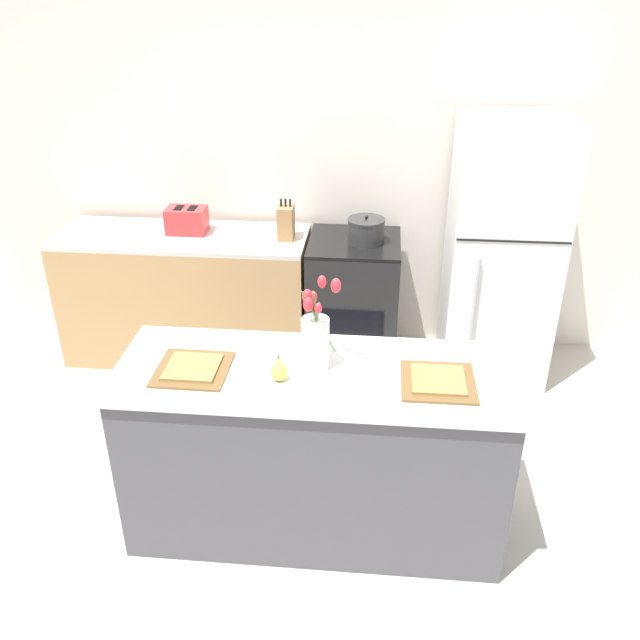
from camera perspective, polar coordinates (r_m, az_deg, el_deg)
The scene contains 13 objects.
ground_plane at distance 3.60m, azimuth -0.39°, elevation -16.60°, with size 10.00×10.00×0.00m, color beige.
back_wall at distance 4.70m, azimuth 2.06°, elevation 13.55°, with size 5.20×0.08×2.70m.
kitchen_island at distance 3.30m, azimuth -0.42°, elevation -10.93°, with size 1.80×0.66×0.91m.
back_counter at distance 4.82m, azimuth -11.10°, elevation 2.03°, with size 1.68×0.60×0.91m.
stove_range at distance 4.64m, azimuth 2.80°, elevation 1.47°, with size 0.60×0.61×0.91m.
refrigerator at distance 4.54m, azimuth 15.04°, elevation 5.48°, with size 0.68×0.67×1.72m.
flower_vase at distance 2.97m, azimuth -0.31°, elevation -1.42°, with size 0.17×0.14×0.43m.
pear_figurine at distance 2.94m, azimuth -3.46°, elevation -4.27°, with size 0.08×0.08×0.12m.
plate_setting_left at distance 3.07m, azimuth -10.68°, elevation -4.03°, with size 0.32×0.32×0.02m.
plate_setting_right at distance 2.98m, azimuth 9.91°, elevation -5.09°, with size 0.32×0.32×0.02m.
toaster at distance 4.65m, azimuth -11.16°, elevation 8.25°, with size 0.28×0.18×0.17m.
cooking_pot at distance 4.40m, azimuth 3.90°, elevation 7.52°, with size 0.24×0.24×0.18m.
knife_block at distance 4.45m, azimuth -2.88°, elevation 8.20°, with size 0.10×0.14×0.27m.
Camera 1 is at (0.26, -2.54, 2.54)m, focal length 38.00 mm.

